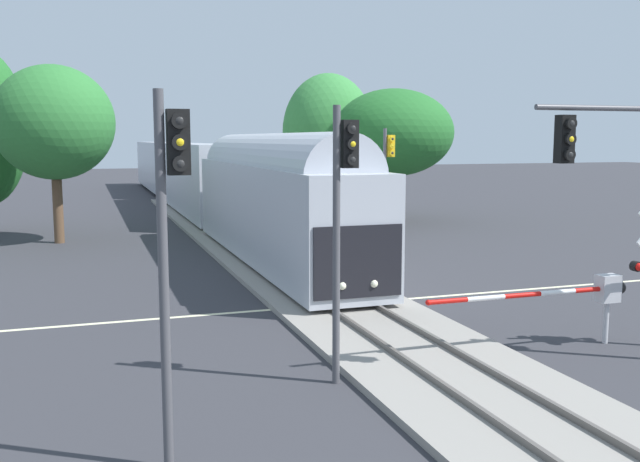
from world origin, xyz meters
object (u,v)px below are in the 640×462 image
Objects in this scene: commuter_train at (197,175)px; traffic_signal_far_side at (387,170)px; traffic_signal_near_left at (171,220)px; elm_centre_background at (328,133)px; crossing_gate_near at (588,292)px; traffic_signal_median at (343,200)px; oak_behind_train at (54,123)px; oak_far_right at (393,133)px.

traffic_signal_far_side is at bearing -73.70° from commuter_train.
elm_centre_background is (14.70, 34.70, 1.67)m from traffic_signal_near_left.
traffic_signal_median reaches higher than crossing_gate_near.
oak_behind_train is at bearing 95.39° from traffic_signal_near_left.
traffic_signal_near_left is at bearing -120.20° from oak_far_right.
traffic_signal_median is at bearing -117.06° from traffic_signal_far_side.
oak_far_right is at bearing 59.80° from traffic_signal_near_left.
elm_centre_background is (-2.50, 5.15, 0.05)m from oak_far_right.
oak_behind_train is (-2.53, 26.84, 2.03)m from traffic_signal_near_left.
oak_far_right is at bearing -64.11° from elm_centre_background.
oak_behind_train is at bearing -127.40° from commuter_train.
traffic_signal_far_side is 16.29m from elm_centre_background.
traffic_signal_median reaches higher than traffic_signal_far_side.
crossing_gate_near is 7.37m from traffic_signal_median.
traffic_signal_far_side is at bearing 62.94° from traffic_signal_median.
traffic_signal_far_side is 0.59× the size of elm_centre_background.
commuter_train is at bearing 106.30° from traffic_signal_far_side.
traffic_signal_far_side is 22.26m from traffic_signal_near_left.
crossing_gate_near is 0.59× the size of elm_centre_background.
crossing_gate_near is at bearing -94.62° from traffic_signal_far_side.
oak_behind_train is 0.92× the size of elm_centre_background.
traffic_signal_far_side is 16.79m from oak_behind_train.
traffic_signal_far_side is at bearing -99.57° from elm_centre_background.
elm_centre_background is at bearing 24.54° from oak_behind_train.
oak_far_right reaches higher than traffic_signal_median.
oak_far_right is 0.86× the size of elm_centre_background.
traffic_signal_near_left reaches higher than crossing_gate_near.
traffic_signal_near_left reaches higher than traffic_signal_median.
oak_behind_train is at bearing 119.67° from crossing_gate_near.
oak_behind_train is at bearing -155.46° from elm_centre_background.
traffic_signal_near_left is at bearing -122.64° from traffic_signal_far_side.
traffic_signal_median is 33.66m from elm_centre_background.
traffic_signal_near_left is 0.67× the size of oak_behind_train.
elm_centre_background reaches higher than commuter_train.
traffic_signal_far_side is 0.95× the size of traffic_signal_near_left.
traffic_signal_median is 24.90m from oak_behind_train.
traffic_signal_near_left is (-3.90, -2.87, 0.04)m from traffic_signal_median.
elm_centre_background is at bearing -23.42° from commuter_train.
commuter_train is 6.75× the size of elm_centre_background.
traffic_signal_near_left reaches higher than traffic_signal_far_side.
oak_far_right is at bearing 7.83° from oak_behind_train.
elm_centre_background reaches higher than oak_behind_train.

